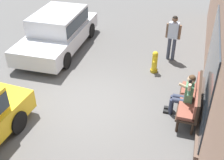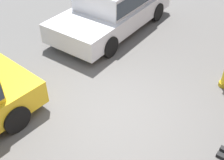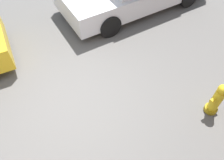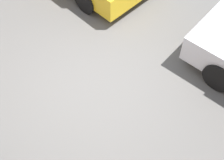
% 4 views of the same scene
% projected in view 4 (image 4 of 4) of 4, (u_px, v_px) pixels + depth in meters
% --- Properties ---
extents(ground_plane, '(60.00, 60.00, 0.00)m').
position_uv_depth(ground_plane, '(93.00, 84.00, 6.72)').
color(ground_plane, '#565451').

